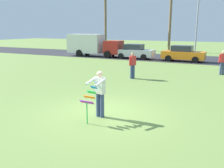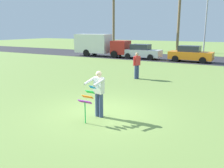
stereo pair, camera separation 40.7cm
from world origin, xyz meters
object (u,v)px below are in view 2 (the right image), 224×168
object	(u,v)px
person_kite_flyer	(99,92)
streetlight_pole	(206,22)
person_walker_near	(137,65)
kite_held	(88,98)
parked_car_silver	(141,52)
parked_car_orange	(190,54)
parked_truck_red_cab	(99,44)

from	to	relation	value
person_kite_flyer	streetlight_pole	world-z (taller)	streetlight_pole
person_kite_flyer	person_walker_near	size ratio (longest dim) A/B	1.00
person_kite_flyer	kite_held	world-z (taller)	person_kite_flyer
kite_held	parked_car_silver	distance (m)	18.97
parked_car_orange	streetlight_pole	distance (m)	7.82
person_kite_flyer	parked_car_orange	world-z (taller)	person_kite_flyer
parked_truck_red_cab	streetlight_pole	world-z (taller)	streetlight_pole
parked_truck_red_cab	person_walker_near	distance (m)	13.91
person_kite_flyer	parked_truck_red_cab	size ratio (longest dim) A/B	0.26
person_kite_flyer	kite_held	size ratio (longest dim) A/B	1.39
person_kite_flyer	streetlight_pole	distance (m)	24.92
person_kite_flyer	person_walker_near	xyz separation A→B (m)	(-1.54, 7.25, -0.02)
parked_car_orange	streetlight_pole	bearing A→B (deg)	88.07
person_kite_flyer	kite_held	distance (m)	0.62
kite_held	parked_truck_red_cab	world-z (taller)	parked_truck_red_cab
parked_car_silver	parked_car_orange	distance (m)	5.22
streetlight_pole	parked_car_orange	bearing A→B (deg)	-91.93
kite_held	parked_car_orange	size ratio (longest dim) A/B	0.29
person_kite_flyer	parked_truck_red_cab	world-z (taller)	parked_truck_red_cab
parked_car_silver	person_walker_near	xyz separation A→B (m)	(3.80, -10.36, 0.16)
kite_held	parked_truck_red_cab	distance (m)	21.16
person_kite_flyer	streetlight_pole	bearing A→B (deg)	89.74
kite_held	streetlight_pole	distance (m)	25.54
kite_held	parked_truck_red_cab	size ratio (longest dim) A/B	0.19
kite_held	parked_car_silver	bearing A→B (deg)	106.14
kite_held	streetlight_pole	bearing A→B (deg)	89.58
parked_car_orange	kite_held	bearing A→B (deg)	-89.83
parked_truck_red_cab	kite_held	bearing A→B (deg)	-59.47
parked_truck_red_cab	parked_car_silver	distance (m)	5.51
parked_car_orange	streetlight_pole	world-z (taller)	streetlight_pole
parked_truck_red_cab	parked_car_orange	size ratio (longest dim) A/B	1.59
person_kite_flyer	parked_car_orange	size ratio (longest dim) A/B	0.41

